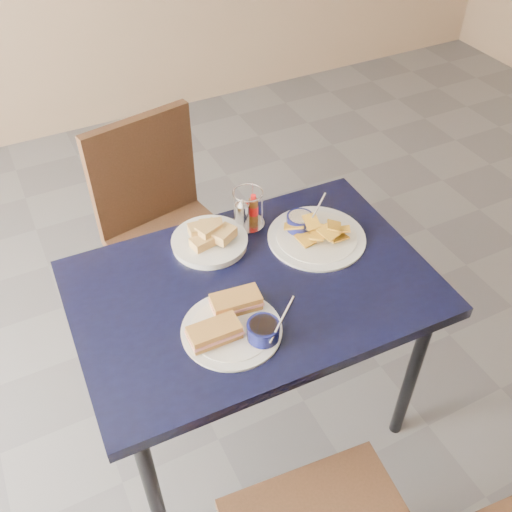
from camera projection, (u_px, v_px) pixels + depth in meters
name	position (u px, v px, depth m)	size (l,w,h in m)	color
ground	(304.00, 401.00, 2.28)	(6.00, 6.00, 0.00)	#58585D
dining_table	(253.00, 301.00, 1.77)	(1.10, 0.75, 0.75)	black
chair_far	(165.00, 217.00, 2.29)	(0.51, 0.50, 0.94)	#321C10
sandwich_plate	(235.00, 324.00, 1.57)	(0.31, 0.28, 0.12)	white
plantain_plate	(313.00, 232.00, 1.87)	(0.32, 0.32, 0.12)	white
bread_basket	(210.00, 239.00, 1.83)	(0.24, 0.24, 0.08)	white
condiment_caddy	(247.00, 211.00, 1.88)	(0.11, 0.11, 0.14)	silver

